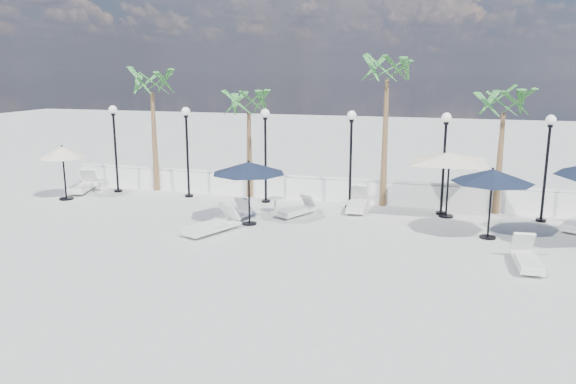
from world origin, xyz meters
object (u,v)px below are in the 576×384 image
(parasol_navy_mid, at_px, (492,176))
(parasol_cream_small, at_px, (62,153))
(lounger_0, at_px, (83,186))
(lounger_1, at_px, (212,225))
(parasol_cream_sq_a, at_px, (450,153))
(lounger_3, at_px, (297,210))
(lounger_5, at_px, (527,259))
(lounger_2, at_px, (233,215))
(parasol_navy_left, at_px, (249,168))
(lounger_4, at_px, (357,204))

(parasol_navy_mid, distance_m, parasol_cream_small, 16.81)
(lounger_0, relative_size, lounger_1, 1.02)
(lounger_0, distance_m, parasol_cream_sq_a, 15.85)
(parasol_navy_mid, height_order, parasol_cream_small, parasol_navy_mid)
(lounger_3, distance_m, parasol_cream_small, 10.20)
(lounger_0, xyz_separation_m, parasol_navy_mid, (17.07, -2.25, 1.78))
(parasol_navy_mid, bearing_deg, lounger_3, 171.76)
(lounger_5, height_order, parasol_cream_small, parasol_cream_small)
(parasol_navy_mid, xyz_separation_m, parasol_cream_small, (-16.80, 0.75, -0.08))
(lounger_2, bearing_deg, parasol_cream_sq_a, 32.09)
(parasol_navy_left, height_order, parasol_navy_mid, parasol_navy_mid)
(parasol_navy_mid, bearing_deg, lounger_1, -167.18)
(lounger_3, distance_m, parasol_navy_left, 2.76)
(parasol_navy_left, bearing_deg, lounger_3, 52.20)
(lounger_1, height_order, parasol_cream_sq_a, parasol_cream_sq_a)
(lounger_0, distance_m, parasol_navy_mid, 17.31)
(lounger_5, bearing_deg, lounger_4, 134.72)
(lounger_3, bearing_deg, lounger_2, -121.64)
(lounger_2, bearing_deg, parasol_navy_mid, 14.00)
(parasol_cream_sq_a, bearing_deg, parasol_cream_small, -173.91)
(lounger_1, xyz_separation_m, lounger_2, (0.09, 1.61, -0.04))
(parasol_navy_left, relative_size, parasol_cream_small, 1.13)
(lounger_1, relative_size, parasol_cream_sq_a, 0.42)
(lounger_0, bearing_deg, parasol_navy_mid, -24.14)
(lounger_0, height_order, lounger_3, lounger_0)
(lounger_2, relative_size, parasol_navy_left, 0.71)
(lounger_3, bearing_deg, lounger_1, -101.24)
(lounger_0, height_order, parasol_navy_mid, parasol_navy_mid)
(lounger_3, distance_m, parasol_navy_mid, 7.07)
(parasol_navy_left, distance_m, parasol_cream_sq_a, 7.34)
(lounger_1, distance_m, parasol_navy_mid, 9.26)
(lounger_0, xyz_separation_m, lounger_3, (10.31, -1.27, -0.05))
(lounger_0, bearing_deg, lounger_1, -44.08)
(lounger_2, distance_m, lounger_5, 9.90)
(lounger_3, relative_size, parasol_cream_sq_a, 0.35)
(lounger_5, distance_m, parasol_navy_mid, 3.28)
(parasol_navy_left, height_order, parasol_cream_small, parasol_cream_small)
(lounger_3, height_order, lounger_5, lounger_5)
(lounger_2, height_order, lounger_4, lounger_4)
(lounger_0, height_order, lounger_2, lounger_0)
(lounger_5, relative_size, parasol_navy_mid, 0.76)
(lounger_2, height_order, lounger_5, lounger_5)
(lounger_2, distance_m, parasol_cream_sq_a, 8.21)
(lounger_0, distance_m, parasol_cream_small, 2.28)
(lounger_0, distance_m, lounger_2, 8.71)
(lounger_4, distance_m, parasol_cream_small, 12.30)
(lounger_4, bearing_deg, lounger_0, 175.33)
(lounger_2, xyz_separation_m, parasol_navy_mid, (8.76, 0.40, 1.83))
(lounger_5, bearing_deg, parasol_navy_mid, 105.54)
(lounger_0, height_order, parasol_cream_sq_a, parasol_cream_sq_a)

